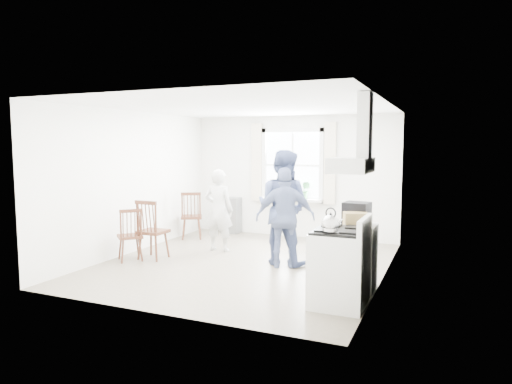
% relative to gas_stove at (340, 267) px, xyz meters
% --- Properties ---
extents(room_shell, '(4.62, 5.12, 2.64)m').
position_rel_gas_stove_xyz_m(room_shell, '(-1.91, 1.35, 0.82)').
color(room_shell, gray).
rests_on(room_shell, ground).
extents(window_assembly, '(1.88, 0.24, 1.70)m').
position_rel_gas_stove_xyz_m(window_assembly, '(-1.91, 3.80, 0.98)').
color(window_assembly, white).
rests_on(window_assembly, room_shell).
extents(range_hood, '(0.45, 0.76, 0.94)m').
position_rel_gas_stove_xyz_m(range_hood, '(0.16, -0.00, 1.42)').
color(range_hood, silver).
rests_on(range_hood, room_shell).
extents(shelf_unit, '(0.40, 0.30, 0.80)m').
position_rel_gas_stove_xyz_m(shelf_unit, '(-3.31, 3.68, -0.08)').
color(shelf_unit, slate).
rests_on(shelf_unit, ground).
extents(gas_stove, '(0.68, 0.76, 1.12)m').
position_rel_gas_stove_xyz_m(gas_stove, '(0.00, 0.00, 0.00)').
color(gas_stove, white).
rests_on(gas_stove, ground).
extents(kettle, '(0.21, 0.21, 0.30)m').
position_rel_gas_stove_xyz_m(kettle, '(-0.07, -0.24, 0.57)').
color(kettle, silver).
rests_on(kettle, gas_stove).
extents(low_cabinet, '(0.50, 0.55, 0.90)m').
position_rel_gas_stove_xyz_m(low_cabinet, '(0.07, 0.70, -0.03)').
color(low_cabinet, silver).
rests_on(low_cabinet, ground).
extents(stereo_stack, '(0.37, 0.34, 0.30)m').
position_rel_gas_stove_xyz_m(stereo_stack, '(0.05, 0.76, 0.57)').
color(stereo_stack, black).
rests_on(stereo_stack, low_cabinet).
extents(cardboard_box, '(0.36, 0.32, 0.20)m').
position_rel_gas_stove_xyz_m(cardboard_box, '(0.08, 0.50, 0.51)').
color(cardboard_box, '#9B804B').
rests_on(cardboard_box, low_cabinet).
extents(windsor_chair_a, '(0.57, 0.57, 1.01)m').
position_rel_gas_stove_xyz_m(windsor_chair_a, '(-3.76, 2.69, 0.13)').
color(windsor_chair_a, '#492517').
rests_on(windsor_chair_a, ground).
extents(windsor_chair_b, '(0.45, 0.44, 1.05)m').
position_rel_gas_stove_xyz_m(windsor_chair_b, '(-3.52, 0.91, 0.16)').
color(windsor_chair_b, '#492517').
rests_on(windsor_chair_b, ground).
extents(windsor_chair_c, '(0.54, 0.54, 0.92)m').
position_rel_gas_stove_xyz_m(windsor_chair_c, '(-3.74, 0.69, 0.08)').
color(windsor_chair_c, '#492517').
rests_on(windsor_chair_c, ground).
extents(person_left, '(0.59, 0.59, 1.54)m').
position_rel_gas_stove_xyz_m(person_left, '(-2.74, 1.99, 0.29)').
color(person_left, silver).
rests_on(person_left, ground).
extents(person_mid, '(1.02, 1.02, 1.90)m').
position_rel_gas_stove_xyz_m(person_mid, '(-1.33, 1.59, 0.47)').
color(person_mid, '#414E7A').
rests_on(person_mid, ground).
extents(person_right, '(1.24, 1.24, 1.63)m').
position_rel_gas_stove_xyz_m(person_right, '(-1.21, 1.39, 0.33)').
color(person_right, navy).
rests_on(person_right, ground).
extents(potted_plant, '(0.24, 0.24, 0.37)m').
position_rel_gas_stove_xyz_m(potted_plant, '(-1.58, 3.71, 0.55)').
color(potted_plant, '#377D42').
rests_on(potted_plant, window_assembly).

